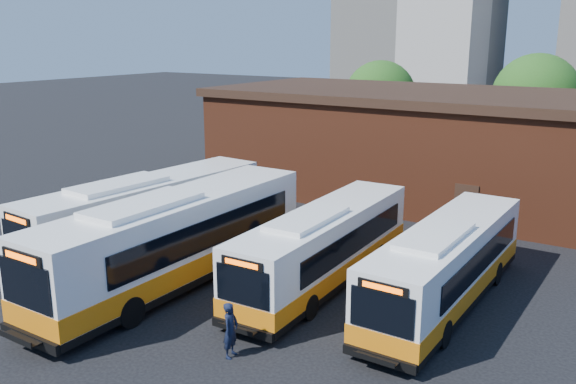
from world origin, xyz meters
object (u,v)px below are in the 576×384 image
Objects in this scene: bus_mideast at (324,249)px; bus_east at (446,268)px; bus_midwest at (176,243)px; transit_worker at (231,330)px; bus_west at (148,217)px.

bus_east is (4.70, 0.66, -0.01)m from bus_mideast.
bus_midwest reaches higher than transit_worker.
bus_west is at bearing 149.93° from bus_midwest.
transit_worker is at bearing -27.13° from bus_west.
bus_east is at bearing -41.24° from transit_worker.
bus_midwest reaches higher than bus_west.
bus_east is (13.39, 1.57, -0.17)m from bus_west.
bus_west is at bearing 47.71° from transit_worker.
bus_mideast is 4.74m from bus_east.
bus_mideast is 6.58m from transit_worker.
bus_west is 0.94× the size of bus_midwest.
bus_midwest is 6.38m from transit_worker.
bus_mideast is at bearing 33.01° from bus_midwest.
bus_mideast is 6.57× the size of transit_worker.
bus_east is at bearing 21.87° from bus_midwest.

